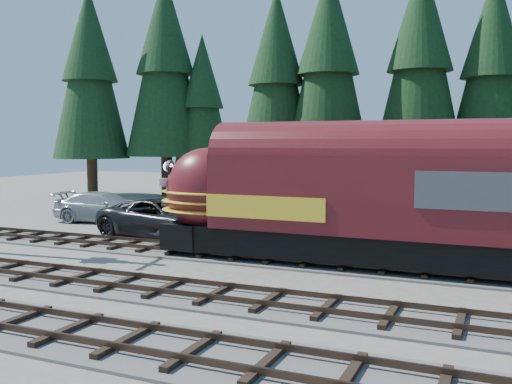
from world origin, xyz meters
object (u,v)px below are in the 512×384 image
at_px(caboose, 330,177).
at_px(pickup_truck_a, 163,218).
at_px(locomotive, 333,202).
at_px(pickup_truck_b, 105,207).
at_px(depot, 414,182).

xyz_separation_m(caboose, pickup_truck_a, (-5.55, -10.99, -1.65)).
bearing_deg(pickup_truck_a, locomotive, -99.41).
distance_m(locomotive, pickup_truck_a, 10.27).
relative_size(caboose, pickup_truck_b, 1.62).
bearing_deg(locomotive, caboose, 106.51).
relative_size(depot, locomotive, 0.81).
xyz_separation_m(locomotive, caboose, (-4.15, 14.00, 0.12)).
bearing_deg(depot, caboose, 130.12).
bearing_deg(caboose, pickup_truck_a, -116.81).
relative_size(depot, pickup_truck_a, 1.81).
height_order(depot, pickup_truck_a, depot).
bearing_deg(pickup_truck_a, depot, -65.79).
distance_m(depot, pickup_truck_b, 18.26).
distance_m(depot, locomotive, 6.87).
xyz_separation_m(depot, caboose, (-6.32, 7.50, -0.34)).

